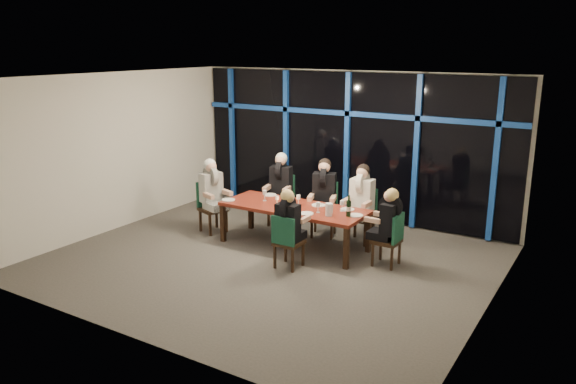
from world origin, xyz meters
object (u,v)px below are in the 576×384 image
(chair_far_mid, at_px, (324,206))
(diner_end_right, at_px, (388,215))
(chair_end_right, at_px, (391,237))
(diner_far_left, at_px, (280,179))
(chair_near_mid, at_px, (286,239))
(chair_far_right, at_px, (363,212))
(diner_near_mid, at_px, (289,217))
(wine_bottle, at_px, (349,208))
(diner_far_mid, at_px, (324,186))
(chair_far_left, at_px, (282,197))
(dining_table, at_px, (294,210))
(diner_far_right, at_px, (361,192))
(chair_end_left, at_px, (210,204))
(water_pitcher, at_px, (329,210))
(diner_end_left, at_px, (212,185))

(chair_far_mid, distance_m, diner_end_right, 1.81)
(chair_end_right, xyz_separation_m, diner_far_left, (-2.68, 0.91, 0.45))
(chair_end_right, height_order, chair_near_mid, chair_near_mid)
(chair_far_right, xyz_separation_m, diner_near_mid, (-0.48, -1.79, 0.31))
(chair_near_mid, xyz_separation_m, wine_bottle, (0.65, 0.89, 0.39))
(diner_end_right, bearing_deg, diner_far_left, -108.52)
(chair_far_right, distance_m, diner_far_mid, 0.85)
(chair_far_left, xyz_separation_m, chair_near_mid, (1.32, -1.96, -0.05))
(chair_near_mid, relative_size, diner_near_mid, 1.03)
(dining_table, xyz_separation_m, diner_near_mid, (0.42, -0.86, 0.17))
(chair_far_mid, bearing_deg, diner_near_mid, -99.36)
(diner_near_mid, bearing_deg, diner_far_right, -105.68)
(chair_end_left, relative_size, diner_end_right, 1.12)
(diner_far_left, height_order, diner_near_mid, diner_far_left)
(chair_far_left, distance_m, wine_bottle, 2.27)
(dining_table, bearing_deg, diner_far_left, 132.88)
(chair_far_mid, height_order, wine_bottle, wine_bottle)
(chair_far_left, xyz_separation_m, diner_far_mid, (1.07, -0.24, 0.41))
(water_pitcher, bearing_deg, diner_end_right, 2.63)
(chair_end_left, distance_m, diner_far_mid, 2.21)
(chair_near_mid, bearing_deg, water_pitcher, -116.07)
(chair_far_right, bearing_deg, diner_end_left, -158.49)
(diner_far_mid, height_order, diner_end_left, diner_far_mid)
(chair_far_mid, relative_size, water_pitcher, 4.71)
(chair_end_left, height_order, diner_end_right, diner_end_right)
(diner_far_left, bearing_deg, diner_end_left, -141.75)
(chair_end_left, relative_size, diner_near_mid, 1.11)
(dining_table, xyz_separation_m, chair_far_left, (-0.89, 1.03, -0.13))
(chair_end_left, bearing_deg, diner_end_left, -90.00)
(chair_end_right, relative_size, diner_near_mid, 1.02)
(dining_table, xyz_separation_m, diner_end_right, (1.73, 0.04, 0.17))
(dining_table, height_order, chair_near_mid, chair_near_mid)
(chair_far_left, relative_size, chair_near_mid, 1.11)
(dining_table, relative_size, diner_far_mid, 2.66)
(diner_far_left, xyz_separation_m, diner_far_right, (1.78, -0.10, -0.01))
(chair_far_right, relative_size, diner_end_right, 1.14)
(dining_table, distance_m, chair_end_left, 1.83)
(dining_table, xyz_separation_m, chair_end_right, (1.81, 0.04, -0.19))
(chair_far_right, distance_m, chair_end_left, 2.90)
(chair_far_right, distance_m, diner_near_mid, 1.88)
(chair_end_right, bearing_deg, wine_bottle, -82.51)
(dining_table, relative_size, chair_far_right, 2.65)
(chair_end_right, bearing_deg, diner_far_right, -131.03)
(chair_far_right, relative_size, diner_near_mid, 1.13)
(diner_end_left, distance_m, water_pitcher, 2.53)
(chair_end_right, distance_m, water_pitcher, 1.11)
(diner_far_mid, bearing_deg, chair_near_mid, -100.21)
(chair_end_right, relative_size, water_pitcher, 4.16)
(diner_end_left, relative_size, water_pitcher, 4.43)
(chair_far_left, xyz_separation_m, chair_far_mid, (1.04, -0.16, 0.01))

